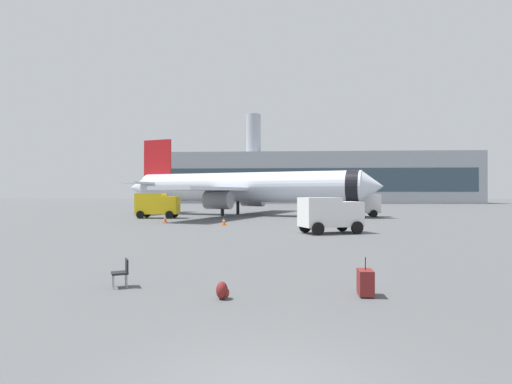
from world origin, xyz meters
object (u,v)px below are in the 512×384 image
rolling_suitcase (365,282)px  safety_cone_near (165,219)px  service_truck (157,204)px  gate_chair (122,271)px  cargo_van (330,213)px  airplane_at_gate (243,187)px  traveller_backpack (223,291)px  fuel_truck (354,202)px  safety_cone_mid (224,221)px

rolling_suitcase → safety_cone_near: bearing=116.1°
service_truck → gate_chair: (9.35, -34.15, -1.11)m
safety_cone_near → cargo_van: bearing=-34.0°
airplane_at_gate → gate_chair: size_ratio=40.58×
rolling_suitcase → traveller_backpack: bearing=-172.1°
airplane_at_gate → fuel_truck: bearing=-8.0°
safety_cone_near → rolling_suitcase: size_ratio=0.55×
safety_cone_mid → rolling_suitcase: rolling_suitcase is taller
airplane_at_gate → rolling_suitcase: bearing=-80.0°
service_truck → cargo_van: size_ratio=1.00×
airplane_at_gate → traveller_backpack: 42.08m
rolling_suitcase → cargo_van: bearing=86.2°
cargo_van → safety_cone_mid: size_ratio=6.90×
rolling_suitcase → traveller_backpack: size_ratio=2.29×
cargo_van → safety_cone_mid: cargo_van is taller
airplane_at_gate → safety_cone_mid: (-0.23, -16.35, -3.31)m
safety_cone_near → airplane_at_gate: bearing=63.5°
service_truck → safety_cone_near: bearing=-67.1°
service_truck → safety_cone_near: service_truck is taller
airplane_at_gate → safety_cone_mid: size_ratio=49.89×
fuel_truck → safety_cone_near: bearing=-151.6°
safety_cone_near → rolling_suitcase: 31.34m
airplane_at_gate → safety_cone_mid: airplane_at_gate is taller
cargo_van → safety_cone_near: bearing=146.0°
safety_cone_near → traveller_backpack: bearing=-71.1°
rolling_suitcase → gate_chair: 7.31m
rolling_suitcase → traveller_backpack: (-3.98, -0.56, -0.16)m
safety_cone_near → traveller_backpack: 30.32m
service_truck → rolling_suitcase: service_truck is taller
service_truck → traveller_backpack: size_ratio=10.02×
safety_cone_mid → traveller_backpack: bearing=-82.2°
safety_cone_near → rolling_suitcase: bearing=-63.9°
airplane_at_gate → service_truck: 11.57m
gate_chair → traveller_backpack: bearing=-20.5°
fuel_truck → service_truck: bearing=-169.2°
service_truck → fuel_truck: (23.44, 4.47, 0.16)m
fuel_truck → safety_cone_near: (-20.61, -11.16, -1.47)m
airplane_at_gate → cargo_van: bearing=-70.0°
rolling_suitcase → gate_chair: size_ratio=1.28×
airplane_at_gate → rolling_suitcase: size_ratio=31.73×
service_truck → gate_chair: 35.43m
traveller_backpack → gate_chair: size_ratio=0.56×
cargo_van → safety_cone_mid: (-8.68, 6.90, -1.11)m
cargo_van → gate_chair: cargo_van is taller
airplane_at_gate → rolling_suitcase: airplane_at_gate is taller
fuel_truck → safety_cone_mid: bearing=-134.8°
service_truck → cargo_van: 24.52m
safety_cone_mid → rolling_suitcase: size_ratio=0.64×
service_truck → safety_cone_near: size_ratio=7.91×
service_truck → safety_cone_mid: service_truck is taller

